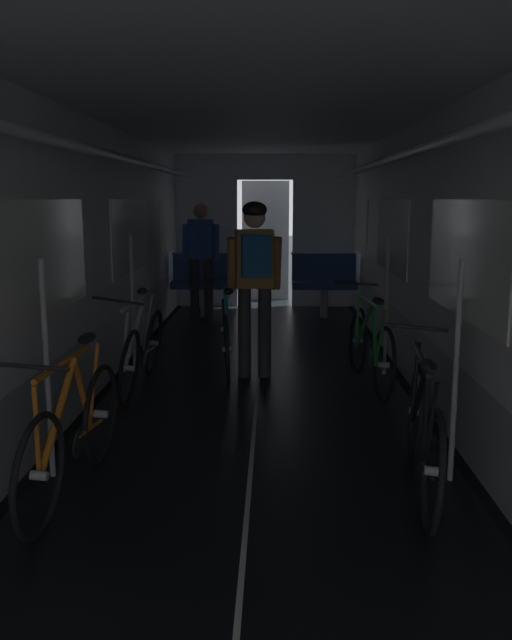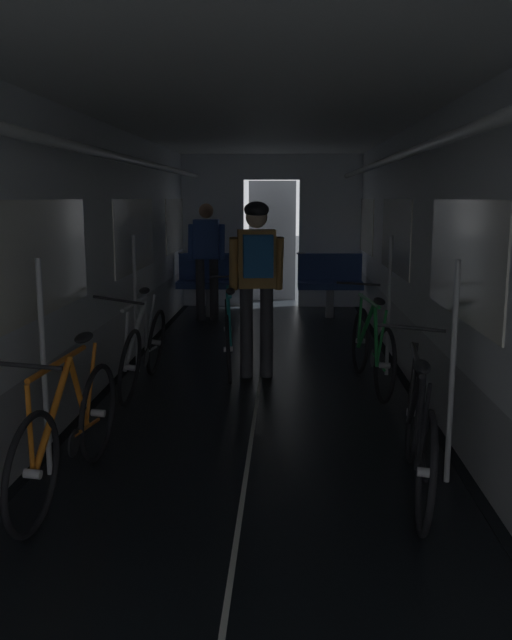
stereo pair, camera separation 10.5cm
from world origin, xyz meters
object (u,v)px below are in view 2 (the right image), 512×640
Objects in this scene: bench_seat_far_right at (330,279)px; bicycle_green at (372,347)px; bicycle_silver at (143,349)px; bicycle_orange at (69,431)px; bicycle_black at (419,432)px; bicycle_teal_in_aisle at (228,334)px; bench_seat_far_left at (210,278)px; person_cyclist_aisle at (257,270)px; person_standing_near_bench at (207,253)px.

bicycle_green is (0.16, -3.82, -0.18)m from bench_seat_far_right.
bench_seat_far_right is 4.44m from bicycle_silver.
bench_seat_far_right is 6.53m from bicycle_orange.
bicycle_silver is at bearing 134.48° from bicycle_black.
bicycle_silver reaches higher than bicycle_teal_in_aisle.
bench_seat_far_left reaches higher than bicycle_green.
bicycle_silver is 0.98× the size of person_cyclist_aisle.
bench_seat_far_left is at bearing 99.74° from bicycle_teal_in_aisle.
bicycle_silver reaches higher than bicycle_black.
bicycle_black is at bearing 2.56° from bicycle_orange.
bench_seat_far_right is at bearing 91.44° from bicycle_black.
bicycle_black reaches higher than bicycle_orange.
person_cyclist_aisle reaches higher than bicycle_teal_in_aisle.
bicycle_silver is 1.00× the size of bicycle_teal_in_aisle.
bicycle_green is 1.00× the size of bicycle_orange.
person_cyclist_aisle is (-1.09, 2.61, 0.69)m from bicycle_black.
person_cyclist_aisle is at bearing -74.70° from person_standing_near_bench.
bicycle_black reaches higher than bicycle_teal_in_aisle.
bicycle_orange is at bearing -110.41° from person_cyclist_aisle.
person_cyclist_aisle is (1.01, 2.70, 0.69)m from bicycle_orange.
bench_seat_far_right reaches higher than bicycle_teal_in_aisle.
bench_seat_far_right is at bearing 75.14° from person_cyclist_aisle.
bicycle_orange is at bearing -91.41° from person_standing_near_bench.
bicycle_teal_in_aisle is at bearing 76.73° from bicycle_orange.
person_standing_near_bench reaches higher than bench_seat_far_left.
person_cyclist_aisle is at bearing 69.59° from bicycle_orange.
bench_seat_far_left is 3.31m from bicycle_teal_in_aisle.
bicycle_green is 3.19m from bicycle_orange.
bicycle_orange is at bearing -103.27° from bicycle_teal_in_aisle.
bicycle_teal_in_aisle is (-1.39, 2.88, 0.00)m from bicycle_black.
bicycle_silver is at bearing -92.48° from bench_seat_far_left.
bicycle_orange is (-2.09, -0.09, 0.00)m from bicycle_black.
bench_seat_far_left is 3.67m from person_cyclist_aisle.
bench_seat_far_right is 6.14m from bicycle_black.
bicycle_silver is at bearing -176.10° from bicycle_green.
person_standing_near_bench reaches higher than bench_seat_far_right.
bicycle_green is 1.00× the size of bicycle_teal_in_aisle.
bicycle_orange is 2.96m from person_cyclist_aisle.
bicycle_silver reaches higher than bicycle_orange.
bicycle_orange is 1.00× the size of person_standing_near_bench.
person_cyclist_aisle reaches higher than bicycle_orange.
bench_seat_far_left is 3.98m from bicycle_silver.
bicycle_silver is (-1.97, -3.97, -0.19)m from bench_seat_far_right.
person_cyclist_aisle is at bearing -76.23° from bench_seat_far_left.
person_cyclist_aisle reaches higher than person_standing_near_bench.
bicycle_green is at bearing 3.90° from bicycle_silver.
bench_seat_far_right is at bearing 69.16° from bicycle_teal_in_aisle.
person_cyclist_aisle is 1.02× the size of bicycle_teal_in_aisle.
bicycle_black is at bearing -72.33° from bench_seat_far_left.
bicycle_silver reaches higher than bicycle_green.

